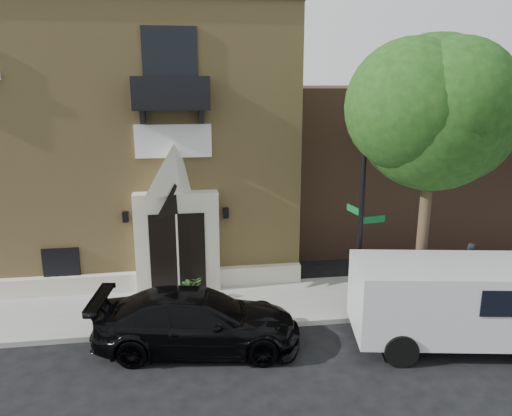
{
  "coord_description": "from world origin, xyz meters",
  "views": [
    {
      "loc": [
        -0.76,
        -12.35,
        6.72
      ],
      "look_at": [
        1.39,
        2.0,
        2.96
      ],
      "focal_mm": 35.0,
      "sensor_mm": 36.0,
      "label": 1
    }
  ],
  "objects_px": {
    "cargo_van": "(469,301)",
    "fire_hydrant": "(435,296)",
    "black_sedan": "(198,321)",
    "dumpster": "(441,285)",
    "pedestrian_near": "(468,267)",
    "street_sign": "(361,223)"
  },
  "relations": [
    {
      "from": "cargo_van",
      "to": "fire_hydrant",
      "type": "height_order",
      "value": "cargo_van"
    },
    {
      "from": "black_sedan",
      "to": "fire_hydrant",
      "type": "height_order",
      "value": "black_sedan"
    },
    {
      "from": "black_sedan",
      "to": "dumpster",
      "type": "relative_size",
      "value": 2.54
    },
    {
      "from": "black_sedan",
      "to": "dumpster",
      "type": "distance_m",
      "value": 7.36
    },
    {
      "from": "dumpster",
      "to": "cargo_van",
      "type": "bearing_deg",
      "value": -87.3
    },
    {
      "from": "fire_hydrant",
      "to": "dumpster",
      "type": "distance_m",
      "value": 0.39
    },
    {
      "from": "dumpster",
      "to": "pedestrian_near",
      "type": "height_order",
      "value": "pedestrian_near"
    },
    {
      "from": "cargo_van",
      "to": "dumpster",
      "type": "bearing_deg",
      "value": 89.4
    },
    {
      "from": "fire_hydrant",
      "to": "pedestrian_near",
      "type": "distance_m",
      "value": 1.94
    },
    {
      "from": "cargo_van",
      "to": "street_sign",
      "type": "relative_size",
      "value": 1.08
    },
    {
      "from": "black_sedan",
      "to": "cargo_van",
      "type": "bearing_deg",
      "value": -89.96
    },
    {
      "from": "black_sedan",
      "to": "fire_hydrant",
      "type": "xyz_separation_m",
      "value": [
        7.02,
        1.02,
        -0.24
      ]
    },
    {
      "from": "cargo_van",
      "to": "pedestrian_near",
      "type": "xyz_separation_m",
      "value": [
        1.74,
        2.92,
        -0.3
      ]
    },
    {
      "from": "black_sedan",
      "to": "fire_hydrant",
      "type": "distance_m",
      "value": 7.1
    },
    {
      "from": "pedestrian_near",
      "to": "dumpster",
      "type": "bearing_deg",
      "value": 0.3
    },
    {
      "from": "fire_hydrant",
      "to": "pedestrian_near",
      "type": "height_order",
      "value": "pedestrian_near"
    },
    {
      "from": "street_sign",
      "to": "black_sedan",
      "type": "bearing_deg",
      "value": -176.11
    },
    {
      "from": "black_sedan",
      "to": "cargo_van",
      "type": "height_order",
      "value": "cargo_van"
    },
    {
      "from": "cargo_van",
      "to": "dumpster",
      "type": "xyz_separation_m",
      "value": [
        0.38,
        2.07,
        -0.47
      ]
    },
    {
      "from": "dumpster",
      "to": "street_sign",
      "type": "bearing_deg",
      "value": -166.09
    },
    {
      "from": "fire_hydrant",
      "to": "pedestrian_near",
      "type": "xyz_separation_m",
      "value": [
        1.6,
        1.01,
        0.43
      ]
    },
    {
      "from": "black_sedan",
      "to": "pedestrian_near",
      "type": "height_order",
      "value": "pedestrian_near"
    }
  ]
}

